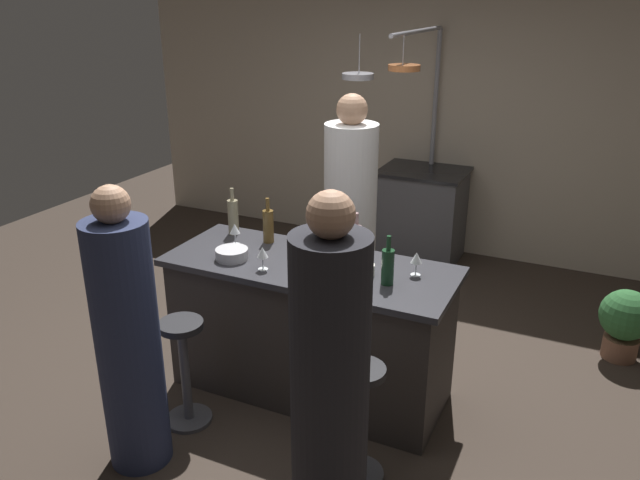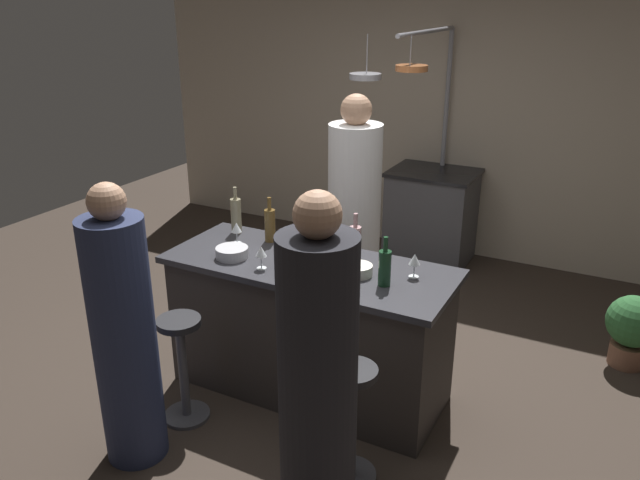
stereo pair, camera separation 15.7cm
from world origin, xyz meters
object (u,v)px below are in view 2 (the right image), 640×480
object	(u,v)px
bar_stool_right	(352,419)
wine_bottle_rose	(355,244)
mixing_bowl_wooden	(308,245)
chef	(354,228)
stove_range	(431,216)
guest_left	(124,338)
mixing_bowl_steel	(232,253)
bar_stool_left	(182,364)
wine_bottle_amber	(270,225)
mixing_bowl_ceramic	(358,270)
wine_glass_near_left_guest	(261,252)
wine_glass_near_right_guest	(236,228)
guest_right	(318,385)
pepper_mill	(337,242)
wine_bottle_white	(236,215)
wine_glass_by_chef	(415,261)
potted_plant	(632,327)
wine_bottle_green	(385,267)

from	to	relation	value
bar_stool_right	wine_bottle_rose	bearing A→B (deg)	114.28
mixing_bowl_wooden	chef	bearing A→B (deg)	88.49
wine_bottle_rose	stove_range	bearing A→B (deg)	96.16
guest_left	mixing_bowl_wooden	distance (m)	1.28
mixing_bowl_steel	bar_stool_left	bearing A→B (deg)	-96.93
stove_range	wine_bottle_amber	distance (m)	2.35
bar_stool_right	mixing_bowl_ceramic	bearing A→B (deg)	112.46
bar_stool_left	wine_glass_near_left_guest	bearing A→B (deg)	53.06
wine_bottle_amber	wine_glass_near_right_guest	distance (m)	0.22
stove_range	wine_bottle_rose	xyz separation A→B (m)	(0.25, -2.32, 0.58)
guest_right	pepper_mill	distance (m)	1.23
pepper_mill	mixing_bowl_steel	world-z (taller)	pepper_mill
chef	bar_stool_right	world-z (taller)	chef
stove_range	wine_glass_near_right_guest	world-z (taller)	wine_glass_near_right_guest
stove_range	wine_bottle_white	bearing A→B (deg)	-107.46
mixing_bowl_steel	wine_glass_by_chef	bearing A→B (deg)	12.64
bar_stool_right	guest_right	distance (m)	0.54
guest_right	bar_stool_left	bearing A→B (deg)	162.34
chef	wine_bottle_amber	distance (m)	0.74
mixing_bowl_ceramic	pepper_mill	bearing A→B (deg)	142.16
mixing_bowl_ceramic	potted_plant	bearing A→B (deg)	40.96
mixing_bowl_wooden	mixing_bowl_ceramic	size ratio (longest dim) A/B	1.18
guest_left	potted_plant	distance (m)	3.34
wine_glass_by_chef	wine_bottle_green	bearing A→B (deg)	-122.31
wine_glass_by_chef	wine_glass_near_right_guest	bearing A→B (deg)	-178.26
mixing_bowl_wooden	wine_glass_near_right_guest	bearing A→B (deg)	-166.71
wine_glass_by_chef	wine_bottle_white	bearing A→B (deg)	174.20
bar_stool_right	potted_plant	xyz separation A→B (m)	(1.25, 1.90, -0.08)
potted_plant	chef	bearing A→B (deg)	-167.20
pepper_mill	mixing_bowl_ceramic	xyz separation A→B (m)	(0.22, -0.17, -0.07)
wine_bottle_white	wine_glass_near_right_guest	bearing A→B (deg)	-54.78
bar_stool_left	wine_bottle_rose	world-z (taller)	wine_bottle_rose
guest_left	mixing_bowl_steel	bearing A→B (deg)	83.12
mixing_bowl_ceramic	stove_range	bearing A→B (deg)	97.82
pepper_mill	wine_bottle_rose	distance (m)	0.14
wine_glass_near_right_guest	mixing_bowl_steel	xyz separation A→B (m)	(0.11, -0.21, -0.07)
pepper_mill	stove_range	bearing A→B (deg)	92.90
wine_glass_near_left_guest	pepper_mill	bearing A→B (deg)	47.72
wine_bottle_white	mixing_bowl_wooden	xyz separation A→B (m)	(0.59, -0.06, -0.09)
guest_left	wine_bottle_green	world-z (taller)	guest_left
chef	guest_right	size ratio (longest dim) A/B	1.06
pepper_mill	wine_glass_near_right_guest	xyz separation A→B (m)	(-0.69, -0.09, 0.00)
stove_range	guest_right	world-z (taller)	guest_right
bar_stool_left	wine_bottle_white	distance (m)	1.09
bar_stool_right	wine_bottle_amber	size ratio (longest dim) A/B	2.24
pepper_mill	wine_glass_near_right_guest	distance (m)	0.70
wine_glass_near_right_guest	mixing_bowl_steel	size ratio (longest dim) A/B	0.72
guest_right	wine_glass_by_chef	size ratio (longest dim) A/B	11.69
wine_glass_near_left_guest	guest_right	bearing A→B (deg)	-44.36
wine_bottle_green	mixing_bowl_wooden	size ratio (longest dim) A/B	1.46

